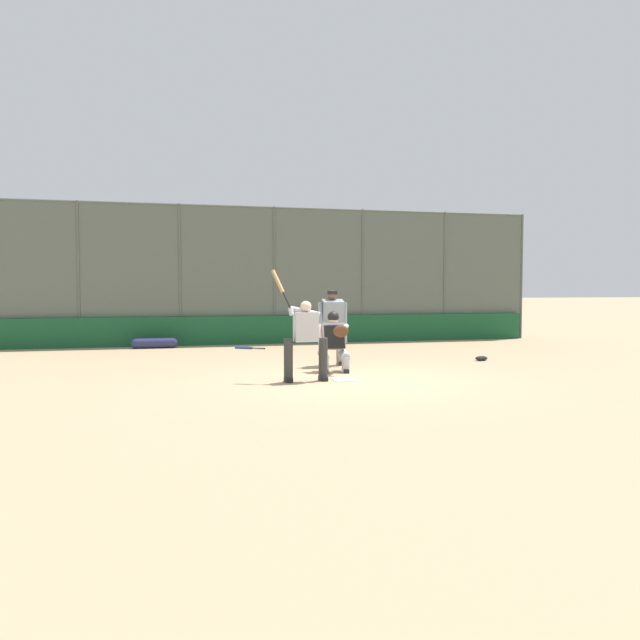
{
  "coord_description": "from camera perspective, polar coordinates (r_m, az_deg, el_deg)",
  "views": [
    {
      "loc": [
        3.13,
        10.9,
        1.69
      ],
      "look_at": [
        0.22,
        -1.0,
        1.05
      ],
      "focal_mm": 35.0,
      "sensor_mm": 36.0,
      "label": 1
    }
  ],
  "objects": [
    {
      "name": "ground_plane",
      "position": [
        11.46,
        2.26,
        -5.49
      ],
      "size": [
        160.0,
        160.0,
        0.0
      ],
      "primitive_type": "plane",
      "color": "tan"
    },
    {
      "name": "batter_at_plate",
      "position": [
        11.19,
        -1.37,
        -1.63
      ],
      "size": [
        0.98,
        0.58,
        2.01
      ],
      "rotation": [
        0.0,
        0.0,
        0.05
      ],
      "color": "#333333",
      "rests_on": "ground_plane"
    },
    {
      "name": "spare_bat_near_backstop",
      "position": [
        17.26,
        -6.79,
        -2.54
      ],
      "size": [
        0.77,
        0.57,
        0.07
      ],
      "rotation": [
        0.0,
        0.0,
        5.66
      ],
      "color": "black",
      "rests_on": "ground_plane"
    },
    {
      "name": "fielding_glove_on_dirt",
      "position": [
        14.89,
        14.53,
        -3.42
      ],
      "size": [
        0.3,
        0.23,
        0.11
      ],
      "color": "black",
      "rests_on": "ground_plane"
    },
    {
      "name": "bleachers_beyond",
      "position": [
        21.1,
        -13.91,
        -0.37
      ],
      "size": [
        11.64,
        2.5,
        1.48
      ],
      "color": "slate",
      "rests_on": "ground_plane"
    },
    {
      "name": "home_plate_marker",
      "position": [
        11.46,
        2.26,
        -5.46
      ],
      "size": [
        0.43,
        0.43,
        0.01
      ],
      "primitive_type": "cube",
      "color": "white",
      "rests_on": "ground_plane"
    },
    {
      "name": "umpire_home",
      "position": [
        13.46,
        1.13,
        -0.49
      ],
      "size": [
        0.66,
        0.41,
        1.63
      ],
      "rotation": [
        0.0,
        0.0,
        -0.03
      ],
      "color": "gray",
      "rests_on": "ground_plane"
    },
    {
      "name": "catcher_behind_plate",
      "position": [
        12.46,
        1.28,
        -1.9
      ],
      "size": [
        0.65,
        0.78,
        1.21
      ],
      "rotation": [
        0.0,
        0.0,
        -0.09
      ],
      "color": "#B7B7BC",
      "rests_on": "ground_plane"
    },
    {
      "name": "backstop_fence",
      "position": [
        18.83,
        -4.2,
        4.36
      ],
      "size": [
        16.71,
        0.08,
        4.11
      ],
      "color": "#515651",
      "rests_on": "ground_plane"
    },
    {
      "name": "equipment_bag_dugout_side",
      "position": [
        17.94,
        -14.89,
        -2.04
      ],
      "size": [
        1.28,
        0.29,
        0.29
      ],
      "color": "navy",
      "rests_on": "ground_plane"
    },
    {
      "name": "padding_wall",
      "position": [
        18.77,
        -4.13,
        -0.89
      ],
      "size": [
        16.3,
        0.18,
        0.84
      ],
      "primitive_type": "cube",
      "color": "#19512D",
      "rests_on": "ground_plane"
    }
  ]
}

